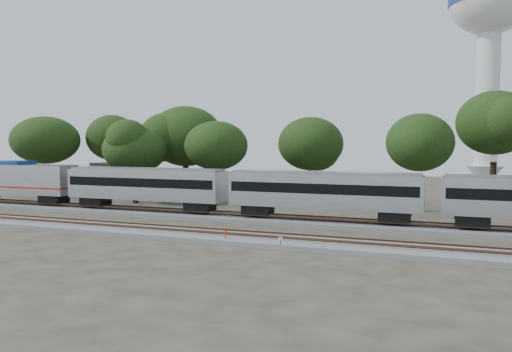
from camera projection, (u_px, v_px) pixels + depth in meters
The scene contains 16 objects.
ground at pixel (186, 227), 47.15m from camera, with size 160.00×160.00×0.00m, color #383328.
track_far at pixel (213, 216), 52.74m from camera, with size 160.00×5.00×0.73m.
track_near at pixel (164, 232), 43.40m from camera, with size 160.00×5.00×0.73m.
switch_stand_red at pixel (226, 235), 39.50m from camera, with size 0.33×0.06×1.03m.
switch_stand_white at pixel (281, 241), 37.18m from camera, with size 0.32×0.08×1.02m.
switch_lever at pixel (225, 242), 39.29m from camera, with size 0.50×0.30×0.30m, color #512D19.
water_tower at pixel (490, 25), 85.00m from camera, with size 13.65×13.65×37.78m.
brick_building at pixel (122, 175), 86.18m from camera, with size 10.49×8.57×4.39m.
tree_0 at pixel (45, 140), 73.13m from camera, with size 8.40×8.40×11.84m.
tree_1 at pixel (112, 138), 76.51m from camera, with size 8.81×8.81×12.42m.
tree_2 at pixel (135, 150), 65.18m from camera, with size 7.11×7.11×10.02m.
tree_3 at pixel (185, 136), 69.57m from camera, with size 8.95×8.95×12.62m.
tree_4 at pixel (216, 146), 64.38m from camera, with size 7.67×7.67×10.81m.
tree_5 at pixel (311, 144), 70.01m from camera, with size 7.88×7.88×11.12m.
tree_6 at pixel (420, 143), 57.30m from camera, with size 8.09×8.09×11.41m.
tree_7 at pixel (495, 123), 60.64m from camera, with size 10.51×10.51×14.82m.
Camera 1 is at (22.61, -41.40, 8.12)m, focal length 35.00 mm.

